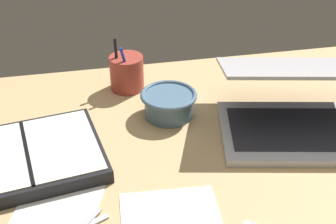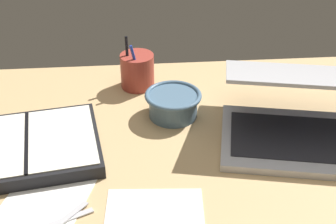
{
  "view_description": "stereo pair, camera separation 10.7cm",
  "coord_description": "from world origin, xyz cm",
  "px_view_note": "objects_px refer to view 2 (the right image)",
  "views": [
    {
      "loc": [
        -15.65,
        -76.48,
        67.27
      ],
      "look_at": [
        2.42,
        11.73,
        9.0
      ],
      "focal_mm": 50.0,
      "sensor_mm": 36.0,
      "label": 1
    },
    {
      "loc": [
        -5.05,
        -78.0,
        67.27
      ],
      "look_at": [
        2.42,
        11.73,
        9.0
      ],
      "focal_mm": 50.0,
      "sensor_mm": 36.0,
      "label": 2
    }
  ],
  "objects_px": {
    "pen_cup": "(137,71)",
    "planner": "(28,147)",
    "bowl": "(173,103)",
    "laptop": "(300,118)"
  },
  "relations": [
    {
      "from": "laptop",
      "to": "planner",
      "type": "height_order",
      "value": "laptop"
    },
    {
      "from": "planner",
      "to": "pen_cup",
      "type": "bearing_deg",
      "value": 39.27
    },
    {
      "from": "laptop",
      "to": "pen_cup",
      "type": "bearing_deg",
      "value": 155.28
    },
    {
      "from": "bowl",
      "to": "planner",
      "type": "xyz_separation_m",
      "value": [
        -0.34,
        -0.13,
        -0.02
      ]
    },
    {
      "from": "laptop",
      "to": "pen_cup",
      "type": "xyz_separation_m",
      "value": [
        -0.37,
        0.27,
        -0.01
      ]
    },
    {
      "from": "laptop",
      "to": "bowl",
      "type": "distance_m",
      "value": 0.31
    },
    {
      "from": "pen_cup",
      "to": "planner",
      "type": "xyz_separation_m",
      "value": [
        -0.25,
        -0.29,
        -0.03
      ]
    },
    {
      "from": "pen_cup",
      "to": "laptop",
      "type": "bearing_deg",
      "value": -36.61
    },
    {
      "from": "laptop",
      "to": "bowl",
      "type": "bearing_deg",
      "value": 169.66
    },
    {
      "from": "laptop",
      "to": "planner",
      "type": "bearing_deg",
      "value": -167.03
    }
  ]
}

